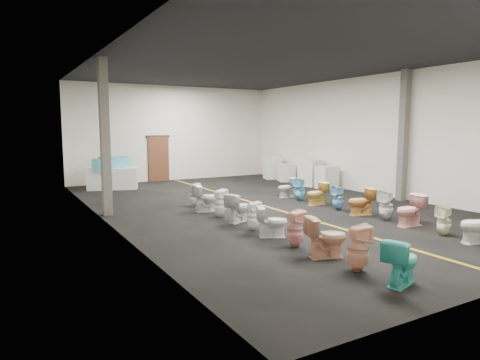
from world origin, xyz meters
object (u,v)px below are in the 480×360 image
(appliance_crate_a, at_px, (327,178))
(toilet_left_5, at_px, (253,216))
(appliance_crate_c, at_px, (287,173))
(toilet_right_8, at_px, (300,189))
(toilet_left_8, at_px, (207,198))
(toilet_right_2, at_px, (444,221))
(appliance_crate_d, at_px, (273,168))
(toilet_right_9, at_px, (287,188))
(toilet_left_3, at_px, (295,229))
(toilet_left_6, at_px, (238,208))
(toilet_left_0, at_px, (401,261))
(toilet_left_2, at_px, (326,237))
(toilet_left_7, at_px, (220,203))
(toilet_right_3, at_px, (410,210))
(toilet_left_9, at_px, (194,195))
(toilet_right_1, at_px, (478,225))
(toilet_right_4, at_px, (386,205))
(toilet_right_7, at_px, (317,194))
(appliance_crate_b, at_px, (311,173))
(toilet_left_1, at_px, (358,248))
(toilet_right_6, at_px, (338,198))
(display_table, at_px, (113,178))
(toilet_left_4, at_px, (272,222))
(bathtub, at_px, (112,163))

(appliance_crate_a, distance_m, toilet_left_5, 7.91)
(appliance_crate_c, relative_size, toilet_right_8, 1.01)
(toilet_left_8, xyz_separation_m, toilet_right_2, (3.63, -5.40, -0.06))
(appliance_crate_d, distance_m, toilet_right_9, 5.70)
(toilet_left_3, relative_size, toilet_left_6, 1.02)
(toilet_left_0, bearing_deg, toilet_left_2, -15.49)
(toilet_left_0, distance_m, toilet_right_8, 7.99)
(toilet_left_7, height_order, toilet_right_3, toilet_right_3)
(toilet_left_9, xyz_separation_m, toilet_right_9, (3.66, -0.01, -0.02))
(toilet_left_9, distance_m, toilet_right_1, 8.04)
(appliance_crate_a, bearing_deg, toilet_right_8, -147.15)
(toilet_right_4, bearing_deg, toilet_right_1, -10.05)
(toilet_left_8, height_order, toilet_right_7, toilet_left_8)
(toilet_left_6, bearing_deg, toilet_right_3, -149.81)
(appliance_crate_c, distance_m, toilet_left_5, 9.83)
(toilet_right_1, bearing_deg, appliance_crate_b, -177.90)
(appliance_crate_a, distance_m, toilet_right_9, 2.91)
(toilet_left_1, distance_m, toilet_right_6, 5.72)
(appliance_crate_d, relative_size, toilet_left_0, 1.39)
(toilet_left_7, height_order, toilet_right_2, toilet_left_7)
(toilet_left_6, xyz_separation_m, toilet_right_7, (3.49, 0.92, -0.01))
(toilet_right_3, bearing_deg, display_table, -153.34)
(appliance_crate_d, relative_size, toilet_left_9, 1.43)
(display_table, relative_size, toilet_left_5, 2.76)
(appliance_crate_a, bearing_deg, toilet_left_9, -171.35)
(toilet_left_6, bearing_deg, toilet_left_1, 154.63)
(toilet_left_2, height_order, toilet_right_6, toilet_left_2)
(appliance_crate_b, relative_size, toilet_right_9, 1.58)
(toilet_left_0, height_order, toilet_left_3, toilet_left_3)
(toilet_left_5, distance_m, toilet_right_6, 3.72)
(appliance_crate_c, height_order, toilet_left_0, appliance_crate_c)
(display_table, bearing_deg, appliance_crate_b, -23.45)
(toilet_left_0, relative_size, toilet_left_4, 1.07)
(appliance_crate_c, relative_size, appliance_crate_d, 0.75)
(toilet_left_6, height_order, toilet_right_8, toilet_right_8)
(toilet_left_0, distance_m, toilet_right_4, 5.03)
(toilet_left_8, relative_size, toilet_right_3, 1.01)
(appliance_crate_c, height_order, toilet_right_1, toilet_right_1)
(bathtub, xyz_separation_m, toilet_right_2, (4.94, -11.72, -0.72))
(toilet_left_0, bearing_deg, toilet_right_9, -41.85)
(toilet_left_2, xyz_separation_m, toilet_right_8, (3.56, 5.46, -0.01))
(toilet_left_2, bearing_deg, toilet_right_3, -58.21)
(appliance_crate_b, height_order, toilet_right_6, appliance_crate_b)
(toilet_left_5, bearing_deg, toilet_right_3, -109.65)
(toilet_left_4, bearing_deg, toilet_left_0, -153.41)
(toilet_left_5, xyz_separation_m, toilet_left_9, (0.01, 3.65, 0.02))
(appliance_crate_d, relative_size, toilet_left_5, 1.51)
(toilet_left_0, bearing_deg, toilet_right_4, -63.79)
(toilet_right_1, height_order, toilet_right_9, toilet_right_1)
(toilet_right_9, bearing_deg, toilet_right_2, 4.61)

